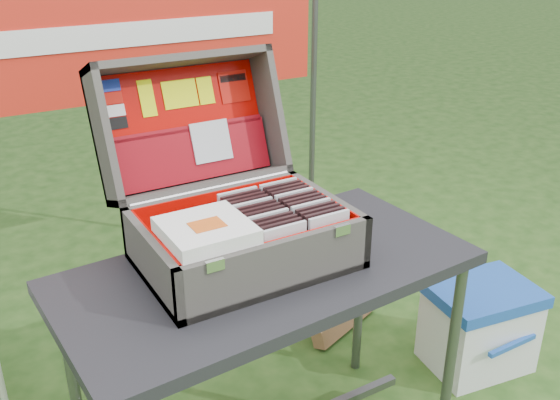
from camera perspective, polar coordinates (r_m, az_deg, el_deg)
table at (r=2.10m, az=-1.09°, el=-15.30°), size 1.28×0.70×0.78m
table_top at (r=1.89m, az=-1.18°, el=-6.58°), size 1.28×0.70×0.04m
table_leg_fr at (r=2.24m, az=15.32°, el=-14.07°), size 0.04×0.04×0.74m
table_leg_bl at (r=2.16m, az=-18.28°, el=-16.12°), size 0.04×0.04×0.74m
table_leg_br at (r=2.54m, az=7.31°, el=-8.36°), size 0.04×0.04×0.74m
suitcase at (r=1.83m, az=-4.24°, el=2.55°), size 0.61×0.60×0.54m
suitcase_base_bottom at (r=1.90m, az=-3.19°, el=-5.36°), size 0.61×0.44×0.02m
suitcase_base_wall_front at (r=1.71m, az=-0.03°, el=-6.25°), size 0.61×0.02×0.16m
suitcase_base_wall_back at (r=2.03m, az=-5.91°, el=-1.18°), size 0.61×0.02×0.16m
suitcase_base_wall_left at (r=1.77m, az=-11.74°, el=-5.64°), size 0.02×0.44×0.16m
suitcase_base_wall_right at (r=2.00m, az=4.24°, el=-1.53°), size 0.02×0.44×0.16m
suitcase_liner_floor at (r=1.89m, az=-3.20°, el=-4.97°), size 0.56×0.39×0.01m
suitcase_latch_left at (r=1.58m, az=-5.97°, el=-5.96°), size 0.05×0.01×0.03m
suitcase_latch_right at (r=1.76m, az=5.70°, el=-2.74°), size 0.05×0.01×0.03m
suitcase_hinge at (r=2.01m, az=-6.16°, el=1.06°), size 0.55×0.02×0.02m
suitcase_lid_back at (r=2.15m, az=-8.78°, el=6.76°), size 0.61×0.17×0.42m
suitcase_lid_rim_far at (r=2.10m, az=-9.21°, el=12.47°), size 0.61×0.16×0.08m
suitcase_lid_rim_near at (r=2.08m, az=-7.07°, el=1.38°), size 0.61×0.16×0.08m
suitcase_lid_rim_left at (r=1.99m, az=-15.93°, el=5.51°), size 0.02×0.30×0.47m
suitcase_lid_rim_right at (r=2.20m, az=-1.03°, el=8.14°), size 0.02×0.30×0.47m
suitcase_lid_liner at (r=2.13m, az=-8.64°, el=6.80°), size 0.56×0.14×0.36m
suitcase_liner_wall_front at (r=1.71m, az=-0.28°, el=-5.68°), size 0.56×0.01×0.14m
suitcase_liner_wall_back at (r=2.01m, az=-5.75°, el=-1.02°), size 0.56×0.01×0.14m
suitcase_liner_wall_left at (r=1.77m, az=-11.31°, el=-5.19°), size 0.01×0.39×0.14m
suitcase_liner_wall_right at (r=1.99m, az=3.89°, el=-1.32°), size 0.01×0.39×0.14m
suitcase_lid_pocket at (r=2.11m, az=-7.95°, el=4.14°), size 0.54×0.09×0.17m
suitcase_pocket_edge at (r=2.11m, az=-8.34°, el=6.47°), size 0.53×0.03×0.03m
suitcase_pocket_cd at (r=2.12m, az=-6.31°, el=5.35°), size 0.14×0.06×0.13m
lid_sticker_cc_a at (r=2.07m, az=-15.23°, el=10.07°), size 0.06×0.02×0.04m
lid_sticker_cc_b at (r=2.07m, az=-15.01°, el=8.99°), size 0.06×0.02×0.04m
lid_sticker_cc_c at (r=2.06m, az=-14.79°, el=7.91°), size 0.06×0.02×0.04m
lid_sticker_cc_d at (r=2.06m, az=-14.57°, el=6.82°), size 0.06×0.02×0.04m
lid_card_neon_tall at (r=2.10m, az=-12.06°, el=9.08°), size 0.05×0.04×0.11m
lid_card_neon_main at (r=2.13m, az=-9.12°, el=9.56°), size 0.12×0.03×0.09m
lid_card_neon_small at (r=2.17m, az=-6.82°, el=9.91°), size 0.05×0.03×0.09m
lid_sticker_band at (r=2.21m, az=-4.21°, el=10.30°), size 0.11×0.04×0.10m
lid_sticker_band_bar at (r=2.21m, az=-4.35°, el=11.06°), size 0.10×0.01×0.02m
cd_left_0 at (r=1.74m, az=0.44°, el=-4.67°), size 0.14×0.01×0.15m
cd_left_1 at (r=1.76m, az=0.04°, el=-4.35°), size 0.14×0.01×0.15m
cd_left_2 at (r=1.77m, az=-0.35°, el=-4.03°), size 0.14×0.01×0.15m
cd_left_3 at (r=1.79m, az=-0.74°, el=-3.72°), size 0.14×0.01×0.15m
cd_left_4 at (r=1.81m, az=-1.11°, el=-3.42°), size 0.14×0.01×0.15m
cd_left_5 at (r=1.83m, az=-1.48°, el=-3.12°), size 0.14×0.01×0.15m
cd_left_6 at (r=1.85m, az=-1.84°, el=-2.83°), size 0.14×0.01×0.15m
cd_left_7 at (r=1.87m, az=-2.20°, el=-2.54°), size 0.14×0.01×0.15m
cd_left_8 at (r=1.89m, az=-2.54°, el=-2.26°), size 0.14×0.01×0.15m
cd_left_9 at (r=1.91m, az=-2.88°, el=-1.99°), size 0.14×0.01×0.15m
cd_left_10 at (r=1.93m, az=-3.22°, el=-1.72°), size 0.14×0.01×0.15m
cd_left_11 at (r=1.94m, az=-3.54°, el=-1.45°), size 0.14×0.01×0.15m
cd_left_12 at (r=1.96m, az=-3.86°, el=-1.19°), size 0.14×0.01×0.15m
cd_right_0 at (r=1.81m, az=4.46°, el=-3.53°), size 0.14×0.01×0.15m
cd_right_1 at (r=1.83m, az=4.03°, el=-3.23°), size 0.14×0.01×0.15m
cd_right_2 at (r=1.84m, az=3.61°, el=-2.94°), size 0.14×0.01×0.15m
cd_right_3 at (r=1.86m, az=3.20°, el=-2.65°), size 0.14×0.01×0.15m
cd_right_4 at (r=1.88m, az=2.80°, el=-2.37°), size 0.14×0.01×0.15m
cd_right_5 at (r=1.90m, az=2.41°, el=-2.10°), size 0.14×0.01×0.15m
cd_right_6 at (r=1.92m, az=2.02°, el=-1.82°), size 0.14×0.01×0.15m
cd_right_7 at (r=1.93m, az=1.64°, el=-1.56°), size 0.14×0.01×0.15m
cd_right_8 at (r=1.95m, az=1.27°, el=-1.30°), size 0.14×0.01×0.15m
cd_right_9 at (r=1.97m, az=0.90°, el=-1.04°), size 0.14×0.01×0.15m
cd_right_10 at (r=1.99m, az=0.54°, el=-0.79°), size 0.14×0.01×0.15m
cd_right_11 at (r=2.01m, az=0.19°, el=-0.55°), size 0.14×0.01×0.15m
cd_right_12 at (r=2.03m, az=-0.15°, el=-0.30°), size 0.14×0.01×0.15m
songbook_0 at (r=1.70m, az=-6.76°, el=-3.29°), size 0.23×0.23×0.00m
songbook_1 at (r=1.70m, az=-6.77°, el=-3.14°), size 0.23×0.23×0.00m
songbook_2 at (r=1.70m, az=-6.78°, el=-2.99°), size 0.23×0.23×0.00m
songbook_3 at (r=1.69m, az=-6.78°, el=-2.84°), size 0.23×0.23×0.00m
songbook_4 at (r=1.69m, az=-6.79°, el=-2.69°), size 0.23×0.23×0.00m
songbook_5 at (r=1.69m, az=-6.80°, el=-2.54°), size 0.23×0.23×0.00m
songbook_6 at (r=1.69m, az=-6.81°, el=-2.38°), size 0.23×0.23×0.00m
songbook_7 at (r=1.69m, az=-6.82°, el=-2.23°), size 0.23×0.23×0.00m
songbook_graphic at (r=1.68m, az=-6.68°, el=-2.24°), size 0.09×0.07×0.00m
cooler at (r=2.77m, az=17.74°, el=-10.94°), size 0.46×0.38×0.37m
cooler_body at (r=2.79m, az=17.67°, el=-11.37°), size 0.44×0.35×0.32m
cooler_lid at (r=2.69m, az=18.16°, el=-8.12°), size 0.46×0.38×0.05m
cooler_handle at (r=2.68m, az=20.48°, el=-12.33°), size 0.25×0.02×0.02m
chair_leg_fr at (r=2.48m, az=-23.98°, el=-15.88°), size 0.02×0.02×0.43m
cardboard_box at (r=2.87m, az=5.15°, el=-7.86°), size 0.44×0.31×0.42m
banner_post_right at (r=3.25m, az=3.03°, el=8.37°), size 0.03×0.03×1.70m
banner at (r=2.77m, az=-12.02°, el=14.75°), size 1.60×0.02×0.55m
banner_text at (r=2.76m, az=-11.93°, el=14.72°), size 1.20×0.00×0.10m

